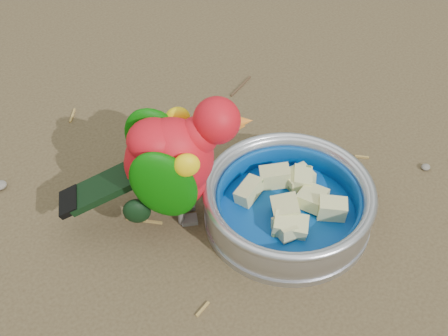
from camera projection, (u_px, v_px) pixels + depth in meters
ground at (301, 246)px, 0.83m from camera, size 60.00×60.00×0.00m
food_bowl at (287, 215)px, 0.86m from camera, size 0.23×0.23×0.02m
bowl_wall at (289, 201)px, 0.84m from camera, size 0.23×0.23×0.04m
fruit_wedges at (288, 204)px, 0.84m from camera, size 0.14×0.14×0.03m
lory_parrot at (173, 168)px, 0.80m from camera, size 0.26×0.19×0.19m
ground_debris at (303, 220)px, 0.86m from camera, size 0.90×0.80×0.01m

